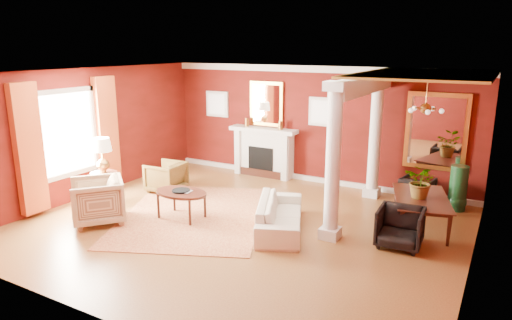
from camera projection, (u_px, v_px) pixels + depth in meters
The scene contains 27 objects.
ground at pixel (241, 226), 8.77m from camera, with size 8.00×8.00×0.00m, color brown.
room_shell at pixel (240, 122), 8.28m from camera, with size 8.04×7.04×2.92m.
fireplace at pixel (264, 152), 12.04m from camera, with size 1.85×0.42×1.29m.
overmantel_mirror at pixel (266, 104), 11.85m from camera, with size 0.95×0.07×1.15m.
flank_window_left at pixel (217, 104), 12.62m from camera, with size 0.70×0.07×0.70m.
flank_window_right at pixel (322, 112), 11.14m from camera, with size 0.70×0.07×0.70m.
left_window at pixel (71, 139), 9.77m from camera, with size 0.21×2.55×2.60m.
column_front at pixel (333, 161), 7.87m from camera, with size 0.36×0.36×2.80m.
column_back at pixel (375, 135), 10.15m from camera, with size 0.36×0.36×2.80m.
header_beam at pixel (364, 85), 8.93m from camera, with size 0.30×3.20×0.32m, color white.
amber_ceiling at pixel (425, 74), 8.19m from camera, with size 2.30×3.40×0.04m, color gold.
dining_mirror at pixel (436, 132), 9.93m from camera, with size 1.30×0.07×1.70m.
chandelier at pixel (425, 109), 8.36m from camera, with size 0.60×0.62×0.75m.
crown_trim at pixel (314, 69), 11.01m from camera, with size 8.00×0.08×0.16m, color white.
base_trim at pixel (311, 179), 11.68m from camera, with size 8.00×0.08×0.12m, color white.
rug at pixel (193, 215), 9.33m from camera, with size 2.76×3.69×0.01m, color maroon.
sofa at pixel (280, 210), 8.52m from camera, with size 2.00×0.58×0.78m, color silver.
armchair_leopard at pixel (166, 176), 10.74m from camera, with size 0.77×0.72×0.79m, color black.
armchair_stripe at pixel (97, 199), 8.85m from camera, with size 0.94×0.88×0.97m, color tan.
coffee_table at pixel (181, 194), 9.05m from camera, with size 1.12×1.12×0.56m.
coffee_book at pixel (183, 186), 8.99m from camera, with size 0.16×0.02×0.22m, color black.
side_table at pixel (103, 160), 9.90m from camera, with size 0.58×0.58×1.44m.
dining_table at pixel (423, 204), 8.58m from camera, with size 1.72×0.60×0.96m, color black.
dining_chair_near at pixel (400, 226), 7.79m from camera, with size 0.74×0.69×0.76m, color black.
dining_chair_far at pixel (417, 189), 9.94m from camera, with size 0.64×0.60×0.66m, color black.
green_urn at pixel (458, 193), 9.55m from camera, with size 0.40×0.40×0.97m.
potted_plant at pixel (423, 167), 8.36m from camera, with size 0.59×0.65×0.51m, color #26591E.
Camera 1 is at (4.29, -7.00, 3.37)m, focal length 32.00 mm.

